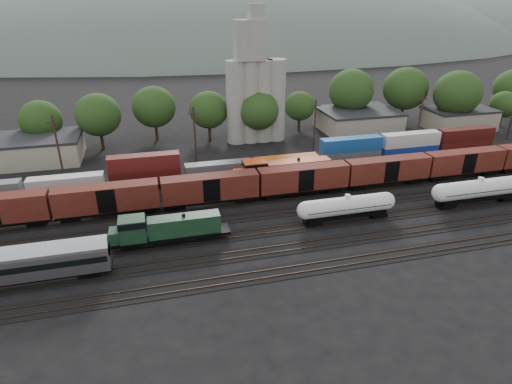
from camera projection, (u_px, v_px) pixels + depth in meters
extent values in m
plane|color=black|center=(292.00, 211.00, 66.28)|extent=(600.00, 600.00, 0.00)
cube|color=black|center=(331.00, 264.00, 53.07)|extent=(180.00, 3.20, 0.08)
cube|color=#382319|center=(334.00, 267.00, 52.40)|extent=(180.00, 0.08, 0.16)
cube|color=#382319|center=(329.00, 261.00, 53.66)|extent=(180.00, 0.08, 0.16)
cube|color=black|center=(316.00, 244.00, 57.47)|extent=(180.00, 3.20, 0.08)
cube|color=#382319|center=(318.00, 246.00, 56.80)|extent=(180.00, 0.08, 0.16)
cube|color=#382319|center=(314.00, 241.00, 58.06)|extent=(180.00, 0.08, 0.16)
cube|color=black|center=(303.00, 226.00, 61.86)|extent=(180.00, 3.20, 0.08)
cube|color=#382319|center=(305.00, 228.00, 61.20)|extent=(180.00, 0.08, 0.16)
cube|color=#382319|center=(302.00, 223.00, 62.46)|extent=(180.00, 0.08, 0.16)
cube|color=black|center=(292.00, 211.00, 66.26)|extent=(180.00, 3.20, 0.08)
cube|color=#382319|center=(294.00, 213.00, 65.60)|extent=(180.00, 0.08, 0.16)
cube|color=#382319|center=(291.00, 208.00, 66.86)|extent=(180.00, 0.08, 0.16)
cube|color=black|center=(282.00, 198.00, 70.66)|extent=(180.00, 3.20, 0.08)
cube|color=#382319|center=(284.00, 199.00, 70.00)|extent=(180.00, 0.08, 0.16)
cube|color=#382319|center=(281.00, 195.00, 71.26)|extent=(180.00, 0.08, 0.16)
cube|color=black|center=(274.00, 186.00, 75.06)|extent=(180.00, 3.20, 0.08)
cube|color=#382319|center=(275.00, 187.00, 74.40)|extent=(180.00, 0.08, 0.16)
cube|color=#382319|center=(273.00, 184.00, 75.66)|extent=(180.00, 0.08, 0.16)
cube|color=black|center=(266.00, 175.00, 79.46)|extent=(180.00, 3.20, 0.08)
cube|color=#382319|center=(267.00, 176.00, 78.80)|extent=(180.00, 0.08, 0.16)
cube|color=#382319|center=(265.00, 173.00, 80.06)|extent=(180.00, 0.08, 0.16)
cube|color=black|center=(171.00, 236.00, 57.09)|extent=(15.84, 2.70, 0.37)
cube|color=black|center=(171.00, 238.00, 57.26)|extent=(4.66, 2.05, 0.75)
cube|color=#16341E|center=(184.00, 225.00, 56.92)|extent=(9.51, 2.24, 2.52)
cube|color=#16341E|center=(133.00, 229.00, 55.29)|extent=(3.36, 2.70, 3.08)
cube|color=black|center=(132.00, 222.00, 54.88)|extent=(3.45, 2.80, 0.84)
cube|color=#16341E|center=(115.00, 236.00, 55.08)|extent=(1.49, 2.24, 1.68)
cylinder|color=black|center=(184.00, 215.00, 56.33)|extent=(0.47, 0.47, 0.47)
cube|color=black|center=(132.00, 245.00, 56.19)|extent=(2.42, 1.86, 0.65)
cube|color=black|center=(209.00, 235.00, 58.49)|extent=(2.42, 1.86, 0.65)
cylinder|color=silver|center=(347.00, 205.00, 62.30)|extent=(12.70, 2.62, 2.62)
sphere|color=silver|center=(306.00, 210.00, 60.86)|extent=(2.62, 2.62, 2.62)
sphere|color=silver|center=(386.00, 201.00, 63.74)|extent=(2.62, 2.62, 2.62)
cylinder|color=silver|center=(348.00, 196.00, 61.68)|extent=(0.81, 0.81, 0.45)
cube|color=black|center=(347.00, 205.00, 62.30)|extent=(12.99, 2.74, 0.07)
cube|color=black|center=(346.00, 214.00, 62.90)|extent=(12.26, 1.98, 0.45)
cube|color=black|center=(313.00, 222.00, 61.95)|extent=(2.34, 1.80, 0.63)
cube|color=black|center=(377.00, 213.00, 64.31)|extent=(2.34, 1.80, 0.63)
cylinder|color=silver|center=(479.00, 188.00, 67.36)|extent=(13.70, 2.82, 2.82)
sphere|color=silver|center=(441.00, 193.00, 65.80)|extent=(2.82, 2.82, 2.82)
cylinder|color=silver|center=(481.00, 179.00, 66.69)|extent=(0.88, 0.88, 0.49)
cube|color=black|center=(479.00, 188.00, 67.36)|extent=(14.01, 2.96, 0.08)
cube|color=black|center=(477.00, 197.00, 68.01)|extent=(13.24, 2.14, 0.49)
cube|color=black|center=(446.00, 204.00, 66.98)|extent=(2.53, 1.95, 0.68)
cube|color=black|center=(505.00, 197.00, 69.52)|extent=(2.53, 1.95, 0.68)
cube|color=silver|center=(9.00, 268.00, 47.99)|extent=(21.82, 2.64, 2.73)
cylinder|color=silver|center=(6.00, 258.00, 47.42)|extent=(21.82, 2.64, 2.64)
cube|color=black|center=(8.00, 266.00, 47.86)|extent=(21.38, 2.69, 0.76)
cube|color=black|center=(12.00, 279.00, 48.60)|extent=(21.82, 2.36, 0.36)
cube|color=black|center=(90.00, 272.00, 50.69)|extent=(2.36, 1.82, 0.64)
cube|color=black|center=(286.00, 178.00, 75.00)|extent=(18.91, 3.05, 0.42)
cube|color=black|center=(286.00, 180.00, 75.20)|extent=(5.25, 2.31, 0.84)
cube|color=#C63E11|center=(298.00, 168.00, 74.84)|extent=(11.35, 2.52, 2.84)
cube|color=#C63E11|center=(254.00, 170.00, 72.91)|extent=(3.78, 3.05, 3.47)
cube|color=black|center=(254.00, 164.00, 72.45)|extent=(3.89, 3.15, 0.95)
cube|color=#C63E11|center=(239.00, 176.00, 72.63)|extent=(1.68, 2.52, 1.89)
cylinder|color=black|center=(299.00, 159.00, 74.18)|extent=(0.53, 0.53, 0.53)
cube|color=black|center=(252.00, 185.00, 73.92)|extent=(2.73, 2.10, 0.74)
cube|color=black|center=(318.00, 178.00, 76.66)|extent=(2.73, 2.10, 0.74)
cube|color=black|center=(109.00, 210.00, 63.99)|extent=(15.00, 2.60, 0.40)
cube|color=#4F1A13|center=(107.00, 197.00, 63.11)|extent=(15.00, 2.90, 3.80)
cube|color=black|center=(211.00, 199.00, 67.48)|extent=(15.00, 2.60, 0.40)
cube|color=#4F1A13|center=(210.00, 187.00, 66.61)|extent=(15.00, 2.90, 3.80)
cube|color=black|center=(303.00, 189.00, 70.98)|extent=(15.00, 2.60, 0.40)
cube|color=#4F1A13|center=(303.00, 177.00, 70.10)|extent=(15.00, 2.90, 3.80)
cube|color=black|center=(386.00, 180.00, 74.47)|extent=(15.00, 2.60, 0.40)
cube|color=#4F1A13|center=(388.00, 169.00, 73.60)|extent=(15.00, 2.90, 3.80)
cube|color=black|center=(462.00, 172.00, 77.97)|extent=(15.00, 2.60, 0.40)
cube|color=#4F1A13|center=(464.00, 161.00, 77.09)|extent=(15.00, 2.90, 3.80)
cube|color=black|center=(266.00, 173.00, 79.27)|extent=(160.00, 2.60, 0.60)
cube|color=silver|center=(66.00, 184.00, 70.79)|extent=(12.00, 2.40, 2.60)
cube|color=#451110|center=(146.00, 176.00, 73.69)|extent=(12.00, 2.40, 2.60)
cube|color=#561614|center=(144.00, 162.00, 72.61)|extent=(12.00, 2.40, 2.60)
cube|color=#595B5E|center=(219.00, 169.00, 76.60)|extent=(12.00, 2.40, 2.60)
cube|color=#C95514|center=(287.00, 163.00, 79.50)|extent=(12.00, 2.40, 2.60)
cube|color=#515456|center=(350.00, 157.00, 82.41)|extent=(12.00, 2.40, 2.60)
cube|color=#14478F|center=(351.00, 144.00, 81.32)|extent=(12.00, 2.40, 2.60)
cube|color=navy|center=(409.00, 152.00, 85.31)|extent=(12.00, 2.40, 2.60)
cube|color=beige|center=(411.00, 139.00, 84.23)|extent=(12.00, 2.40, 2.60)
cube|color=#501712|center=(463.00, 147.00, 88.22)|extent=(12.00, 2.40, 2.60)
cube|color=#40100F|center=(466.00, 134.00, 87.13)|extent=(12.00, 2.40, 2.60)
cylinder|color=gray|center=(236.00, 103.00, 93.98)|extent=(4.40, 4.40, 18.00)
cylinder|color=gray|center=(250.00, 102.00, 94.66)|extent=(4.40, 4.40, 18.00)
cylinder|color=gray|center=(263.00, 101.00, 95.34)|extent=(4.40, 4.40, 18.00)
cylinder|color=gray|center=(275.00, 101.00, 96.02)|extent=(4.40, 4.40, 18.00)
cube|color=gray|center=(249.00, 40.00, 89.23)|extent=(6.00, 5.00, 8.00)
cube|color=gray|center=(256.00, 14.00, 87.48)|extent=(3.00, 3.00, 4.00)
cube|color=#9E937F|center=(23.00, 151.00, 85.03)|extent=(22.00, 12.00, 4.60)
cube|color=#232326|center=(20.00, 139.00, 83.96)|extent=(22.44, 12.24, 0.50)
cube|color=#9E937F|center=(358.00, 121.00, 105.57)|extent=(18.00, 14.00, 4.60)
cube|color=#232326|center=(359.00, 111.00, 104.50)|extent=(18.36, 14.28, 0.50)
cube|color=#9E937F|center=(458.00, 119.00, 106.84)|extent=(16.00, 10.00, 4.60)
cube|color=#232326|center=(460.00, 109.00, 105.78)|extent=(16.32, 10.20, 0.50)
cylinder|color=black|center=(46.00, 144.00, 91.32)|extent=(0.70, 0.70, 3.15)
ellipsoid|color=#28461A|center=(41.00, 120.00, 89.11)|extent=(8.54, 8.54, 8.09)
cylinder|color=black|center=(102.00, 141.00, 92.59)|extent=(0.70, 0.70, 3.48)
ellipsoid|color=#28461A|center=(98.00, 115.00, 90.15)|extent=(9.44, 9.44, 8.94)
cylinder|color=black|center=(157.00, 133.00, 98.33)|extent=(0.70, 0.70, 3.55)
ellipsoid|color=#28461A|center=(154.00, 107.00, 95.84)|extent=(9.65, 9.65, 9.14)
cylinder|color=black|center=(210.00, 133.00, 98.48)|extent=(0.70, 0.70, 3.23)
ellipsoid|color=#28461A|center=(209.00, 110.00, 96.22)|extent=(8.77, 8.77, 8.31)
cylinder|color=black|center=(258.00, 135.00, 97.33)|extent=(0.70, 0.70, 3.32)
ellipsoid|color=#28461A|center=(258.00, 110.00, 95.00)|extent=(9.01, 9.01, 8.54)
cylinder|color=black|center=(299.00, 124.00, 106.10)|extent=(0.70, 0.70, 2.74)
ellipsoid|color=#28461A|center=(300.00, 106.00, 104.18)|extent=(7.45, 7.45, 7.06)
cylinder|color=black|center=(349.00, 117.00, 109.63)|extent=(0.70, 0.70, 4.09)
ellipsoid|color=#28461A|center=(351.00, 90.00, 106.77)|extent=(11.09, 11.09, 10.51)
cylinder|color=black|center=(402.00, 115.00, 111.49)|extent=(0.70, 0.70, 4.11)
ellipsoid|color=#28461A|center=(405.00, 89.00, 108.61)|extent=(11.16, 11.16, 10.58)
cylinder|color=black|center=(452.00, 121.00, 106.23)|extent=(0.70, 0.70, 4.14)
ellipsoid|color=#28461A|center=(458.00, 93.00, 103.33)|extent=(11.23, 11.23, 10.64)
cylinder|color=black|center=(500.00, 121.00, 109.26)|extent=(0.70, 0.70, 2.55)
ellipsoid|color=#28461A|center=(504.00, 104.00, 107.47)|extent=(6.92, 6.92, 6.55)
cylinder|color=black|center=(507.00, 110.00, 117.61)|extent=(0.70, 0.70, 3.66)
cylinder|color=black|center=(58.00, 149.00, 74.97)|extent=(0.36, 0.36, 12.00)
cube|color=black|center=(53.00, 122.00, 72.96)|extent=(2.20, 0.18, 0.18)
cylinder|color=black|center=(195.00, 138.00, 80.41)|extent=(0.36, 0.36, 12.00)
cube|color=black|center=(193.00, 113.00, 78.41)|extent=(2.20, 0.18, 0.18)
cylinder|color=black|center=(314.00, 129.00, 85.86)|extent=(0.36, 0.36, 12.00)
cube|color=black|center=(316.00, 106.00, 83.86)|extent=(2.20, 0.18, 0.18)
cylinder|color=black|center=(419.00, 121.00, 91.31)|extent=(0.36, 0.36, 12.00)
cube|color=black|center=(423.00, 99.00, 89.30)|extent=(2.20, 0.18, 0.18)
ellipsoid|color=#59665B|center=(228.00, 76.00, 313.64)|extent=(520.00, 286.00, 130.00)
ellipsoid|color=#59665B|center=(483.00, 58.00, 361.37)|extent=(400.00, 220.00, 100.00)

